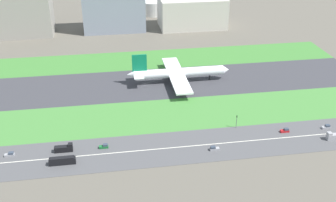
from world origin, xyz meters
The scene contains 22 objects.
ground_plane centered at (0.00, 0.00, 0.00)m, with size 800.00×800.00×0.00m, color #5B564C.
runway centered at (0.00, 0.00, 0.05)m, with size 280.00×46.00×0.10m, color #38383D.
grass_median_north centered at (0.00, 41.00, 0.05)m, with size 280.00×36.00×0.10m, color #3D7A33.
grass_median_south centered at (0.00, -41.00, 0.05)m, with size 280.00×36.00×0.10m, color #427F38.
highway centered at (0.00, -73.00, 0.05)m, with size 280.00×28.00×0.10m, color #4C4C4F.
highway_centerline centered at (0.00, -73.00, 0.11)m, with size 266.00×0.50×0.01m, color silver.
airliner centered at (20.26, 0.00, 6.23)m, with size 65.00×56.00×19.70m.
car_1 centered at (85.52, -68.00, 0.92)m, with size 4.40×1.80×2.00m.
truck_2 centered at (-45.09, -68.00, 1.67)m, with size 8.40×2.50×4.00m.
car_4 centered at (63.31, -68.00, 0.92)m, with size 4.40×1.80×2.00m.
bus_0 centered at (-45.23, -78.00, 1.82)m, with size 11.60×2.50×3.50m.
truck_1 centered at (84.38, -78.00, 1.67)m, with size 8.40×2.50×4.00m.
car_0 centered at (-26.77, -68.00, 0.92)m, with size 4.40×1.80×2.00m.
car_2 centered at (-69.43, -68.00, 0.92)m, with size 4.40×1.80×2.00m.
car_3 centered at (23.99, -78.00, 0.92)m, with size 4.40×1.80×2.00m.
traffic_light centered at (40.29, -60.01, 4.29)m, with size 0.36×0.50×7.20m.
terminal_building centered at (-90.00, 114.00, 25.20)m, with size 50.92×28.29×50.41m, color #9E998E.
hangar_building centered at (-13.64, 114.00, 23.80)m, with size 51.70×24.46×47.59m, color gray.
office_tower centered at (54.16, 114.00, 12.84)m, with size 56.94×33.28×25.69m, color beige.
fuel_tank_west centered at (-9.47, 159.00, 7.88)m, with size 25.81×25.81×15.77m, color silver.
fuel_tank_centre centered at (25.92, 159.00, 6.42)m, with size 22.98×22.98×12.85m, color silver.
fuel_tank_east centered at (55.30, 159.00, 6.30)m, with size 23.61×23.61×12.60m, color silver.
Camera 1 is at (-22.62, -232.74, 108.77)m, focal length 43.95 mm.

